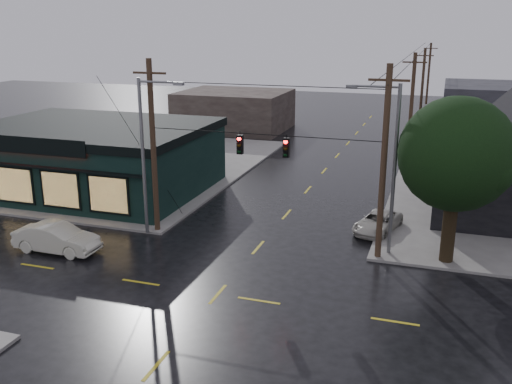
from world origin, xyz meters
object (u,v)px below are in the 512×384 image
(sedan_cream, at_px, (57,238))
(corner_tree, at_px, (457,155))
(utility_pole_nw, at_px, (158,232))
(utility_pole_ne, at_px, (377,259))
(suv_silver, at_px, (378,222))

(sedan_cream, bearing_deg, corner_tree, -76.20)
(utility_pole_nw, height_order, sedan_cream, utility_pole_nw)
(sedan_cream, bearing_deg, utility_pole_ne, -75.15)
(corner_tree, height_order, sedan_cream, corner_tree)
(corner_tree, relative_size, suv_silver, 2.04)
(suv_silver, bearing_deg, utility_pole_nw, -147.15)
(sedan_cream, bearing_deg, utility_pole_nw, -39.91)
(utility_pole_nw, relative_size, suv_silver, 2.43)
(utility_pole_nw, distance_m, sedan_cream, 5.89)
(utility_pole_ne, xyz_separation_m, suv_silver, (-0.50, 4.13, 0.58))
(sedan_cream, height_order, suv_silver, sedan_cream)
(sedan_cream, bearing_deg, suv_silver, -62.20)
(utility_pole_ne, relative_size, sedan_cream, 2.14)
(utility_pole_ne, bearing_deg, corner_tree, 8.77)
(corner_tree, xyz_separation_m, utility_pole_ne, (-3.44, -0.53, -5.78))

